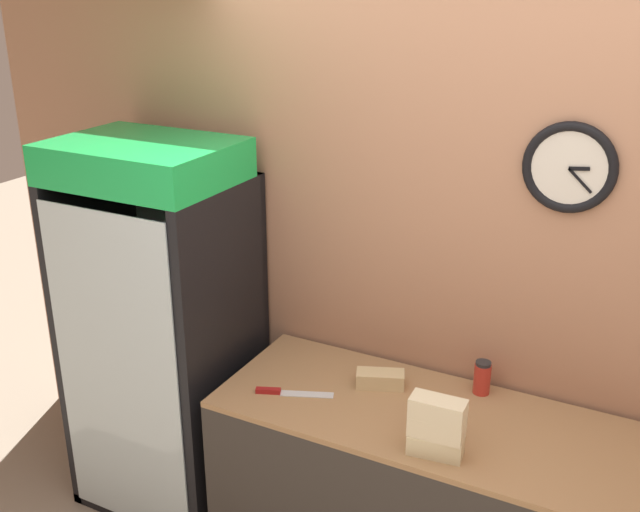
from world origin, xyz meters
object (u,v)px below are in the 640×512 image
Objects in this scene: sandwich_stack_bottom at (435,445)px; chefs_knife at (284,392)px; condiment_jar at (482,378)px; sandwich_stack_top at (438,409)px; sandwich_stack_middle at (437,427)px; sandwich_flat_left at (380,379)px; beverage_cooler at (167,309)px.

sandwich_stack_bottom is 0.72m from chefs_knife.
chefs_knife is 2.17× the size of condiment_jar.
sandwich_stack_bottom is 0.16m from sandwich_stack_top.
sandwich_flat_left is (-0.37, 0.35, -0.08)m from sandwich_stack_middle.
beverage_cooler reaches higher than sandwich_stack_middle.
sandwich_stack_bottom is at bearing 0.00° from sandwich_stack_top.
chefs_knife is (-0.71, 0.10, -0.03)m from sandwich_stack_bottom.
sandwich_stack_middle reaches higher than chefs_knife.
sandwich_stack_top reaches higher than sandwich_stack_middle.
beverage_cooler reaches higher than sandwich_stack_top.
chefs_knife is at bearing -14.05° from beverage_cooler.
sandwich_stack_middle reaches higher than condiment_jar.
beverage_cooler is 12.56× the size of condiment_jar.
sandwich_stack_bottom is 0.67× the size of chefs_knife.
beverage_cooler is at bearing -176.90° from sandwich_flat_left.
chefs_knife is at bearing 171.75° from sandwich_stack_top.
sandwich_stack_middle reaches higher than sandwich_stack_bottom.
chefs_knife is at bearing -151.95° from condiment_jar.
beverage_cooler is 8.90× the size of sandwich_stack_middle.
condiment_jar is (0.03, 0.50, -0.12)m from sandwich_stack_top.
beverage_cooler is 1.10m from sandwich_flat_left.
sandwich_stack_top is 1.40× the size of condiment_jar.
sandwich_stack_bottom is 1.03× the size of sandwich_stack_top.
sandwich_flat_left is (1.09, 0.06, -0.12)m from beverage_cooler.
sandwich_flat_left is 0.70× the size of chefs_knife.
chefs_knife is 0.85m from condiment_jar.
beverage_cooler is 1.50m from sandwich_stack_middle.
sandwich_stack_middle is 0.65× the size of chefs_knife.
sandwich_flat_left is at bearing 136.70° from sandwich_stack_bottom.
sandwich_stack_top is at bearing 0.00° from sandwich_stack_middle.
beverage_cooler reaches higher than sandwich_flat_left.
sandwich_stack_middle is at bearing 180.00° from sandwich_stack_bottom.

